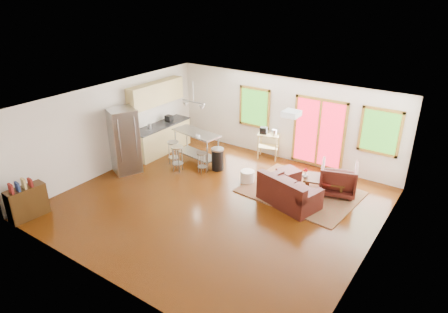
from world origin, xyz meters
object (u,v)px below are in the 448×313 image
Objects in this scene: ottoman at (289,175)px; kitchen_cart at (268,137)px; island at (196,142)px; rug at (300,192)px; coffee_table at (325,181)px; refrigerator at (124,141)px; loveseat at (288,193)px; armchair at (338,177)px.

ottoman is 0.52× the size of kitchen_cart.
island is (-2.93, -0.45, 0.50)m from ottoman.
rug is 5.44× the size of ottoman.
ottoman is at bearing -40.00° from kitchen_cart.
coffee_table reaches higher than ottoman.
refrigerator reaches higher than ottoman.
refrigerator is 2.16m from island.
loveseat is 1.32m from ottoman.
ottoman is 0.28× the size of refrigerator.
loveseat is at bearing -64.75° from ottoman.
armchair is 0.93× the size of kitchen_cart.
armchair reaches higher than ottoman.
armchair is 2.83m from kitchen_cart.
kitchen_cart is at bearing 42.56° from island.
refrigerator is (-4.83, -0.93, 0.64)m from loveseat.
coffee_table is (0.52, 1.10, 0.05)m from loveseat.
loveseat is (-0.01, -0.76, 0.30)m from rug.
ottoman is 3.01m from island.
island is 1.60× the size of kitchen_cart.
refrigerator reaches higher than coffee_table.
coffee_table is 2.24× the size of ottoman.
rug is 2.47m from kitchen_cart.
ottoman is (-1.08, 0.09, -0.19)m from coffee_table.
kitchen_cart is at bearing 71.35° from refrigerator.
kitchen_cart is (3.00, 3.18, -0.26)m from refrigerator.
coffee_table is at bearing 5.22° from island.
refrigerator reaches higher than armchair.
kitchen_cart reaches higher than loveseat.
coffee_table is at bearing -4.52° from ottoman.
island is (1.34, 1.66, -0.28)m from refrigerator.
kitchen_cart is (-1.27, 1.07, 0.52)m from ottoman.
coffee_table is 1.17× the size of kitchen_cart.
rug is at bearing 0.51° from island.
armchair reaches higher than coffee_table.
armchair is 4.35m from island.
rug is 0.82m from loveseat.
island is (-4.01, -0.37, 0.31)m from coffee_table.
kitchen_cart reaches higher than armchair.
kitchen_cart is (-1.84, 1.49, 0.68)m from rug.
refrigerator is at bearing -160.72° from rug.
rug is at bearing -146.95° from coffee_table.
armchair is at bearing -19.95° from kitchen_cart.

